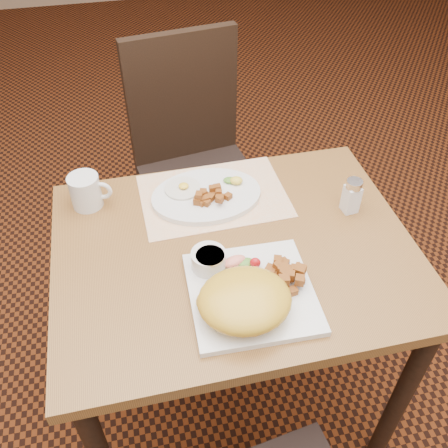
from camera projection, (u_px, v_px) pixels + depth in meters
ground at (232, 394)px, 1.76m from camera, size 8.00×8.00×0.00m
table at (234, 276)px, 1.32m from camera, size 0.90×0.70×0.75m
chair_far at (194, 155)px, 1.90m from camera, size 0.48×0.49×0.97m
placemat at (214, 196)px, 1.39m from camera, size 0.41×0.29×0.00m
plate_square at (251, 293)px, 1.13m from camera, size 0.29×0.29×0.02m
plate_oval at (206, 196)px, 1.38m from camera, size 0.31×0.24×0.02m
hollandaise_mound at (244, 301)px, 1.06m from camera, size 0.20×0.18×0.08m
ramekin at (209, 259)px, 1.17m from camera, size 0.08×0.08×0.05m
garnish_sq at (241, 262)px, 1.18m from camera, size 0.10×0.06×0.03m
fried_egg at (183, 188)px, 1.38m from camera, size 0.10×0.10×0.02m
garnish_ov at (234, 180)px, 1.40m from camera, size 0.06×0.05×0.02m
salt_shaker at (352, 195)px, 1.32m from camera, size 0.05×0.05×0.10m
coffee_mug at (86, 191)px, 1.34m from camera, size 0.11×0.08×0.09m
home_fries_sq at (284, 273)px, 1.14m from camera, size 0.10×0.11×0.04m
home_fries_ov at (210, 196)px, 1.34m from camera, size 0.11×0.08×0.03m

